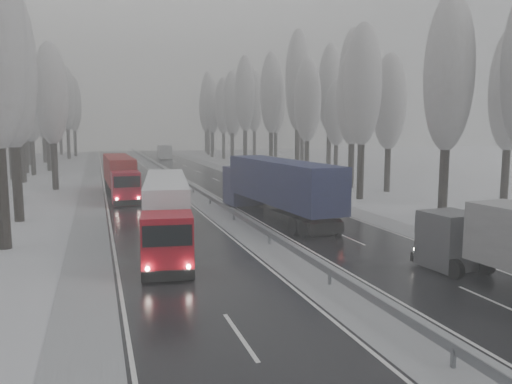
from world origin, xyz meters
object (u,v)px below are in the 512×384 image
truck_blue_box (275,184)px  truck_cream_box (277,177)px  truck_red_white (166,206)px  truck_red_red (120,173)px  box_truck_distant (165,152)px

truck_blue_box → truck_cream_box: size_ratio=1.12×
truck_blue_box → truck_red_white: truck_blue_box is taller
truck_cream_box → truck_red_white: (-11.80, -13.07, -0.09)m
truck_blue_box → truck_red_red: size_ratio=1.15×
truck_blue_box → truck_cream_box: bearing=63.7°
truck_cream_box → truck_red_red: (-13.46, 9.18, -0.05)m
truck_red_red → truck_red_white: bearing=-87.5°
truck_blue_box → truck_red_red: bearing=117.5°
box_truck_distant → truck_red_white: size_ratio=0.55×
truck_cream_box → truck_red_white: size_ratio=1.04×
truck_cream_box → box_truck_distant: size_ratio=1.90×
truck_blue_box → truck_red_white: (-8.86, -5.62, -0.38)m
box_truck_distant → truck_red_white: truck_red_white is taller
truck_red_white → truck_red_red: (-1.66, 22.26, 0.04)m
truck_red_white → truck_blue_box: bearing=39.8°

